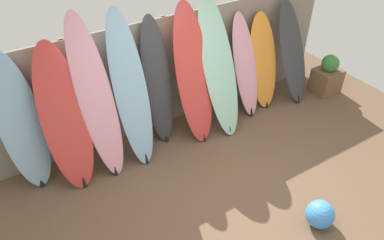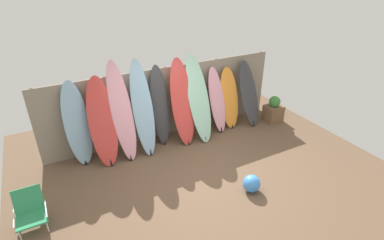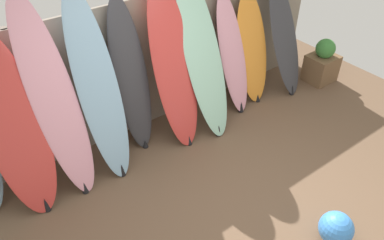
{
  "view_description": "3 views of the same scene",
  "coord_description": "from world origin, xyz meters",
  "px_view_note": "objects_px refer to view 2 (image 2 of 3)",
  "views": [
    {
      "loc": [
        -2.31,
        -2.51,
        3.78
      ],
      "look_at": [
        -0.39,
        0.6,
        1.04
      ],
      "focal_mm": 35.0,
      "sensor_mm": 36.0,
      "label": 1
    },
    {
      "loc": [
        -2.65,
        -4.33,
        4.02
      ],
      "look_at": [
        -0.05,
        0.55,
        1.08
      ],
      "focal_mm": 28.0,
      "sensor_mm": 36.0,
      "label": 2
    },
    {
      "loc": [
        -1.99,
        -1.82,
        3.33
      ],
      "look_at": [
        -0.08,
        0.77,
        0.83
      ],
      "focal_mm": 35.0,
      "sensor_mm": 36.0,
      "label": 3
    }
  ],
  "objects_px": {
    "surfboard_skyblue_0": "(77,125)",
    "surfboard_orange_8": "(229,99)",
    "surfboard_pink_2": "(122,113)",
    "beach_ball": "(251,184)",
    "surfboard_red_5": "(182,103)",
    "surfboard_charcoal_4": "(160,106)",
    "beach_chair": "(30,210)",
    "surfboard_red_1": "(103,123)",
    "surfboard_charcoal_9": "(249,94)",
    "surfboard_seafoam_6": "(199,100)",
    "surfboard_pink_7": "(217,101)",
    "surfboard_skyblue_3": "(143,110)",
    "planter_box": "(274,110)"
  },
  "relations": [
    {
      "from": "surfboard_skyblue_0",
      "to": "surfboard_orange_8",
      "type": "relative_size",
      "value": 1.18
    },
    {
      "from": "surfboard_pink_2",
      "to": "surfboard_orange_8",
      "type": "relative_size",
      "value": 1.37
    },
    {
      "from": "beach_ball",
      "to": "surfboard_skyblue_0",
      "type": "bearing_deg",
      "value": 136.46
    },
    {
      "from": "surfboard_red_5",
      "to": "beach_ball",
      "type": "bearing_deg",
      "value": -82.24
    },
    {
      "from": "surfboard_charcoal_4",
      "to": "beach_chair",
      "type": "bearing_deg",
      "value": -153.89
    },
    {
      "from": "surfboard_red_1",
      "to": "surfboard_charcoal_9",
      "type": "height_order",
      "value": "surfboard_red_1"
    },
    {
      "from": "surfboard_seafoam_6",
      "to": "surfboard_charcoal_9",
      "type": "bearing_deg",
      "value": 1.22
    },
    {
      "from": "surfboard_skyblue_0",
      "to": "surfboard_charcoal_9",
      "type": "bearing_deg",
      "value": -2.8
    },
    {
      "from": "surfboard_charcoal_4",
      "to": "surfboard_pink_7",
      "type": "relative_size",
      "value": 1.16
    },
    {
      "from": "beach_chair",
      "to": "beach_ball",
      "type": "bearing_deg",
      "value": -24.45
    },
    {
      "from": "beach_chair",
      "to": "surfboard_skyblue_3",
      "type": "bearing_deg",
      "value": 18.5
    },
    {
      "from": "surfboard_red_5",
      "to": "surfboard_orange_8",
      "type": "distance_m",
      "value": 1.46
    },
    {
      "from": "surfboard_orange_8",
      "to": "planter_box",
      "type": "distance_m",
      "value": 1.41
    },
    {
      "from": "surfboard_charcoal_4",
      "to": "surfboard_skyblue_3",
      "type": "bearing_deg",
      "value": -160.38
    },
    {
      "from": "surfboard_skyblue_0",
      "to": "beach_chair",
      "type": "bearing_deg",
      "value": -126.45
    },
    {
      "from": "surfboard_red_1",
      "to": "surfboard_orange_8",
      "type": "relative_size",
      "value": 1.2
    },
    {
      "from": "surfboard_pink_7",
      "to": "beach_chair",
      "type": "height_order",
      "value": "surfboard_pink_7"
    },
    {
      "from": "surfboard_pink_2",
      "to": "surfboard_red_1",
      "type": "bearing_deg",
      "value": -176.65
    },
    {
      "from": "surfboard_seafoam_6",
      "to": "beach_chair",
      "type": "relative_size",
      "value": 3.21
    },
    {
      "from": "surfboard_pink_7",
      "to": "surfboard_skyblue_0",
      "type": "bearing_deg",
      "value": 177.87
    },
    {
      "from": "surfboard_charcoal_4",
      "to": "surfboard_red_5",
      "type": "distance_m",
      "value": 0.54
    },
    {
      "from": "surfboard_skyblue_3",
      "to": "surfboard_red_5",
      "type": "distance_m",
      "value": 0.99
    },
    {
      "from": "surfboard_red_1",
      "to": "surfboard_orange_8",
      "type": "bearing_deg",
      "value": 1.58
    },
    {
      "from": "surfboard_pink_7",
      "to": "surfboard_skyblue_3",
      "type": "bearing_deg",
      "value": -177.83
    },
    {
      "from": "surfboard_skyblue_3",
      "to": "surfboard_pink_2",
      "type": "bearing_deg",
      "value": 177.02
    },
    {
      "from": "surfboard_red_1",
      "to": "surfboard_red_5",
      "type": "relative_size",
      "value": 0.94
    },
    {
      "from": "beach_chair",
      "to": "surfboard_orange_8",
      "type": "bearing_deg",
      "value": 6.93
    },
    {
      "from": "beach_ball",
      "to": "surfboard_charcoal_4",
      "type": "bearing_deg",
      "value": 107.88
    },
    {
      "from": "beach_chair",
      "to": "planter_box",
      "type": "xyz_separation_m",
      "value": [
        6.23,
        1.02,
        -0.01
      ]
    },
    {
      "from": "surfboard_skyblue_0",
      "to": "surfboard_pink_2",
      "type": "xyz_separation_m",
      "value": [
        0.94,
        -0.18,
        0.15
      ]
    },
    {
      "from": "surfboard_skyblue_0",
      "to": "surfboard_pink_7",
      "type": "xyz_separation_m",
      "value": [
        3.45,
        -0.13,
        -0.12
      ]
    },
    {
      "from": "surfboard_skyblue_0",
      "to": "surfboard_charcoal_9",
      "type": "distance_m",
      "value": 4.42
    },
    {
      "from": "planter_box",
      "to": "surfboard_charcoal_4",
      "type": "bearing_deg",
      "value": 171.94
    },
    {
      "from": "surfboard_charcoal_9",
      "to": "planter_box",
      "type": "bearing_deg",
      "value": -21.17
    },
    {
      "from": "surfboard_orange_8",
      "to": "surfboard_skyblue_0",
      "type": "bearing_deg",
      "value": 178.29
    },
    {
      "from": "surfboard_seafoam_6",
      "to": "beach_chair",
      "type": "xyz_separation_m",
      "value": [
        -3.95,
        -1.26,
        -0.7
      ]
    },
    {
      "from": "surfboard_charcoal_4",
      "to": "planter_box",
      "type": "distance_m",
      "value": 3.32
    },
    {
      "from": "surfboard_red_1",
      "to": "beach_ball",
      "type": "relative_size",
      "value": 5.55
    },
    {
      "from": "surfboard_pink_2",
      "to": "surfboard_seafoam_6",
      "type": "xyz_separation_m",
      "value": [
        1.9,
        -0.07,
        -0.06
      ]
    },
    {
      "from": "surfboard_pink_2",
      "to": "surfboard_charcoal_4",
      "type": "xyz_separation_m",
      "value": [
        0.96,
        0.15,
        -0.12
      ]
    },
    {
      "from": "surfboard_red_1",
      "to": "surfboard_charcoal_9",
      "type": "xyz_separation_m",
      "value": [
        3.92,
        -0.01,
        -0.11
      ]
    },
    {
      "from": "surfboard_red_5",
      "to": "planter_box",
      "type": "xyz_separation_m",
      "value": [
        2.72,
        -0.27,
        -0.7
      ]
    },
    {
      "from": "surfboard_charcoal_9",
      "to": "surfboard_red_5",
      "type": "bearing_deg",
      "value": -179.95
    },
    {
      "from": "surfboard_red_1",
      "to": "surfboard_pink_7",
      "type": "bearing_deg",
      "value": 1.52
    },
    {
      "from": "surfboard_skyblue_0",
      "to": "surfboard_red_5",
      "type": "height_order",
      "value": "surfboard_red_5"
    },
    {
      "from": "surfboard_skyblue_3",
      "to": "surfboard_red_1",
      "type": "bearing_deg",
      "value": -179.91
    },
    {
      "from": "surfboard_skyblue_3",
      "to": "beach_ball",
      "type": "xyz_separation_m",
      "value": [
        1.31,
        -2.38,
        -0.88
      ]
    },
    {
      "from": "surfboard_red_5",
      "to": "surfboard_charcoal_9",
      "type": "xyz_separation_m",
      "value": [
        2.01,
        0.0,
        -0.17
      ]
    },
    {
      "from": "surfboard_orange_8",
      "to": "beach_chair",
      "type": "height_order",
      "value": "surfboard_orange_8"
    },
    {
      "from": "surfboard_skyblue_3",
      "to": "surfboard_seafoam_6",
      "type": "bearing_deg",
      "value": -1.75
    }
  ]
}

